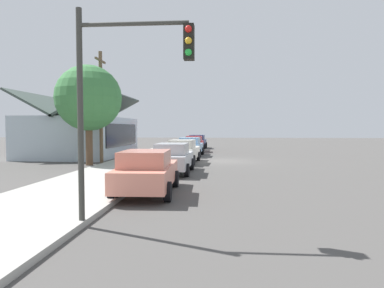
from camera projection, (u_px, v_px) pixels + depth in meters
The scene contains 13 objects.
ground_plane at pixel (223, 161), 24.47m from camera, with size 120.00×120.00×0.00m, color #4C4947.
sidewalk_curb at pixel (147, 159), 24.90m from camera, with size 60.00×4.20×0.16m, color #A3A099.
car_coral at pixel (147, 171), 12.16m from camera, with size 4.56×2.13×1.59m.
car_silver at pixel (173, 158), 17.80m from camera, with size 4.55×2.01×1.59m.
car_ivory at pixel (183, 151), 23.06m from camera, with size 4.93×2.17×1.59m.
car_skyblue at pixel (191, 146), 28.89m from camera, with size 4.81×2.13×1.59m.
car_cherry at pixel (194, 144), 34.12m from camera, with size 4.92×1.99×1.59m.
car_navy at pixel (197, 141), 39.65m from camera, with size 4.43×2.18×1.59m.
storefront_building at pixel (83, 135), 29.16m from camera, with size 11.43×7.21×5.25m.
shade_tree at pixel (89, 98), 21.42m from camera, with size 4.17×4.17×6.38m.
traffic_light_main at pixel (124, 81), 7.90m from camera, with size 0.37×2.79×5.20m.
utility_pole_wooden at pixel (101, 105), 22.64m from camera, with size 1.80×0.24×7.50m.
fire_hydrant_red at pixel (171, 151), 27.87m from camera, with size 0.22×0.22×0.71m.
Camera 1 is at (-24.48, 0.32, 2.38)m, focal length 31.57 mm.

